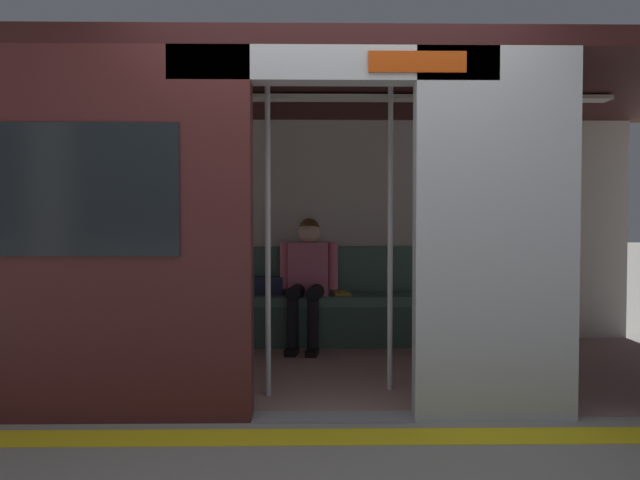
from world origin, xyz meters
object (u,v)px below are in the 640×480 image
at_px(bench_seat, 325,307).
at_px(handbag, 269,286).
at_px(train_car, 320,179).
at_px(person_seated, 308,273).
at_px(book, 341,293).
at_px(grab_pole_far, 390,235).
at_px(grab_pole_door, 268,235).

bearing_deg(bench_seat, handbag, -6.66).
relative_size(train_car, person_seated, 5.32).
relative_size(bench_seat, handbag, 10.19).
height_order(train_car, book, train_car).
bearing_deg(train_car, book, -102.78).
bearing_deg(grab_pole_far, bench_seat, -73.93).
distance_m(bench_seat, grab_pole_door, 1.78).
xyz_separation_m(book, grab_pole_far, (-0.26, 1.48, 0.59)).
height_order(person_seated, grab_pole_far, grab_pole_far).
bearing_deg(person_seated, grab_pole_door, 80.49).
distance_m(person_seated, grab_pole_door, 1.60).
bearing_deg(book, grab_pole_far, 90.05).
bearing_deg(grab_pole_door, train_car, -118.23).
height_order(grab_pole_door, grab_pole_far, same).
distance_m(train_car, grab_pole_far, 0.83).
relative_size(handbag, grab_pole_far, 0.12).
distance_m(person_seated, book, 0.38).
bearing_deg(handbag, grab_pole_far, 122.12).
relative_size(train_car, bench_seat, 2.41).
bearing_deg(person_seated, book, -164.60).
distance_m(book, grab_pole_far, 1.62).
xyz_separation_m(bench_seat, handbag, (0.53, -0.06, 0.20)).
distance_m(grab_pole_door, grab_pole_far, 0.84).
distance_m(handbag, grab_pole_far, 1.86).
bearing_deg(book, train_car, 67.17).
height_order(handbag, grab_pole_door, grab_pole_door).
relative_size(train_car, book, 29.09).
bearing_deg(handbag, person_seated, 162.99).
distance_m(train_car, book, 1.41).
relative_size(train_car, handbag, 24.62).
bearing_deg(train_car, bench_seat, -93.97).
bearing_deg(person_seated, bench_seat, -162.44).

